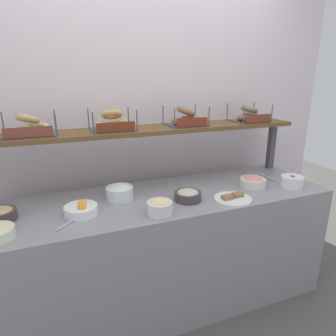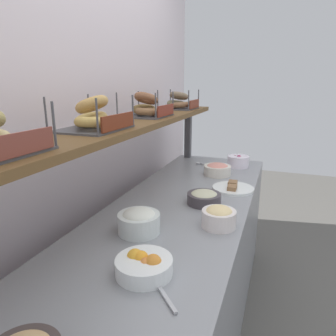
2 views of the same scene
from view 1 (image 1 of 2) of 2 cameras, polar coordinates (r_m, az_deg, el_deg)
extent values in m
plane|color=#595651|center=(2.49, -0.24, -23.71)|extent=(8.00, 8.00, 0.00)
cube|color=silver|center=(2.44, -5.02, 6.95)|extent=(3.50, 0.06, 2.40)
cube|color=gray|center=(2.24, -0.25, -15.48)|extent=(2.30, 0.70, 0.85)
cube|color=#4C4C51|center=(2.75, 19.25, 4.04)|extent=(0.05, 0.05, 0.40)
cube|color=brown|center=(2.17, -2.90, 7.41)|extent=(2.26, 0.32, 0.03)
cylinder|color=white|center=(2.00, -9.27, -4.77)|extent=(0.18, 0.18, 0.08)
ellipsoid|color=white|center=(1.99, -9.32, -3.82)|extent=(0.14, 0.14, 0.06)
cylinder|color=#413B40|center=(1.97, 3.82, -5.40)|extent=(0.18, 0.18, 0.06)
ellipsoid|color=beige|center=(1.96, 3.83, -4.77)|extent=(0.14, 0.14, 0.04)
cylinder|color=#453A38|center=(1.95, -29.48, -7.91)|extent=(0.17, 0.17, 0.06)
ellipsoid|color=tan|center=(1.94, -29.59, -7.23)|extent=(0.13, 0.13, 0.04)
cylinder|color=white|center=(1.84, -16.40, -7.79)|extent=(0.19, 0.19, 0.06)
sphere|color=#F9A12B|center=(1.85, -16.14, -6.98)|extent=(0.05, 0.05, 0.05)
sphere|color=orange|center=(1.81, -16.25, -7.64)|extent=(0.06, 0.06, 0.06)
sphere|color=orange|center=(1.86, -15.84, -6.89)|extent=(0.04, 0.04, 0.04)
sphere|color=gold|center=(1.87, -16.15, -6.71)|extent=(0.06, 0.06, 0.06)
sphere|color=#F18F44|center=(1.83, -16.64, -7.39)|extent=(0.04, 0.04, 0.04)
cylinder|color=silver|center=(2.27, 16.00, -2.75)|extent=(0.19, 0.19, 0.07)
ellipsoid|color=#E49283|center=(2.26, 16.06, -2.09)|extent=(0.15, 0.15, 0.05)
cylinder|color=white|center=(2.37, 22.75, -2.44)|extent=(0.16, 0.16, 0.08)
sphere|color=#9F3952|center=(2.38, 22.59, -1.56)|extent=(0.03, 0.03, 0.03)
sphere|color=maroon|center=(2.35, 22.77, -1.80)|extent=(0.04, 0.04, 0.04)
sphere|color=#A63056|center=(2.35, 22.88, -1.82)|extent=(0.04, 0.04, 0.04)
cylinder|color=white|center=(1.77, -1.61, -7.70)|extent=(0.15, 0.15, 0.08)
ellipsoid|color=beige|center=(1.76, -1.62, -6.74)|extent=(0.12, 0.12, 0.05)
cylinder|color=white|center=(2.02, 12.36, -5.86)|extent=(0.25, 0.25, 0.01)
cube|color=#8F6744|center=(1.99, 11.35, -5.54)|extent=(0.07, 0.05, 0.02)
cube|color=#8E6643|center=(2.04, 13.25, -5.05)|extent=(0.07, 0.05, 0.02)
cube|color=#B7B7BC|center=(2.51, 18.69, -1.79)|extent=(0.02, 0.14, 0.01)
ellipsoid|color=#B7B7BC|center=(2.57, 17.57, -1.12)|extent=(0.04, 0.03, 0.01)
cube|color=#B7B7BC|center=(1.75, -19.06, -10.31)|extent=(0.11, 0.11, 0.01)
ellipsoid|color=#B7B7BC|center=(1.80, -17.12, -9.13)|extent=(0.04, 0.03, 0.01)
cube|color=#4C4C51|center=(2.07, -25.01, 5.87)|extent=(0.32, 0.24, 0.01)
cylinder|color=#4C4C51|center=(1.94, -20.76, 7.69)|extent=(0.01, 0.01, 0.14)
cylinder|color=#4C4C51|center=(2.19, -29.22, 7.60)|extent=(0.01, 0.01, 0.14)
cylinder|color=#4C4C51|center=(2.17, -20.94, 8.59)|extent=(0.01, 0.01, 0.14)
cube|color=brown|center=(1.94, -25.29, 6.27)|extent=(0.28, 0.01, 0.06)
torus|color=#D7B673|center=(2.04, -26.74, 6.33)|extent=(0.19, 0.19, 0.05)
torus|color=#CEB87C|center=(2.10, -23.76, 7.11)|extent=(0.16, 0.16, 0.06)
torus|color=tan|center=(2.05, -25.36, 8.54)|extent=(0.20, 0.20, 0.08)
cube|color=#4C4C51|center=(2.09, -10.61, 7.33)|extent=(0.30, 0.24, 0.01)
cylinder|color=#4C4C51|center=(1.95, -14.21, 8.33)|extent=(0.01, 0.01, 0.14)
cylinder|color=#4C4C51|center=(2.01, -5.99, 9.00)|extent=(0.01, 0.01, 0.14)
cylinder|color=#4C4C51|center=(2.18, -15.07, 9.16)|extent=(0.01, 0.01, 0.14)
cylinder|color=#4C4C51|center=(2.23, -7.63, 9.77)|extent=(0.01, 0.01, 0.14)
cube|color=maroon|center=(1.97, -9.97, 7.81)|extent=(0.25, 0.01, 0.06)
torus|color=tan|center=(2.05, -11.93, 8.01)|extent=(0.16, 0.15, 0.06)
torus|color=tan|center=(2.13, -9.67, 8.53)|extent=(0.19, 0.19, 0.06)
torus|color=tan|center=(2.08, -10.77, 10.07)|extent=(0.15, 0.15, 0.09)
cube|color=#4C4C51|center=(2.27, 3.35, 8.34)|extent=(0.28, 0.24, 0.01)
cylinder|color=#4C4C51|center=(2.10, 1.26, 9.46)|extent=(0.01, 0.01, 0.14)
cylinder|color=#4C4C51|center=(2.22, 7.91, 9.73)|extent=(0.01, 0.01, 0.14)
cylinder|color=#4C4C51|center=(2.31, -0.98, 10.19)|extent=(0.01, 0.01, 0.14)
cylinder|color=#4C4C51|center=(2.42, 5.22, 10.45)|extent=(0.01, 0.01, 0.14)
cube|color=maroon|center=(2.15, 4.72, 8.81)|extent=(0.24, 0.01, 0.06)
torus|color=olive|center=(2.22, 2.51, 8.91)|extent=(0.19, 0.18, 0.05)
torus|color=brown|center=(2.31, 3.96, 9.35)|extent=(0.19, 0.18, 0.06)
torus|color=#8D5C3E|center=(2.25, 3.39, 10.85)|extent=(0.18, 0.18, 0.09)
cube|color=#4C4C51|center=(2.55, 15.21, 8.76)|extent=(0.28, 0.24, 0.01)
cylinder|color=#4C4C51|center=(2.37, 14.36, 9.83)|extent=(0.01, 0.01, 0.14)
cylinder|color=#4C4C51|center=(2.53, 19.35, 9.86)|extent=(0.01, 0.01, 0.14)
cylinder|color=#4C4C51|center=(2.56, 11.34, 10.55)|extent=(0.01, 0.01, 0.14)
cylinder|color=#4C4C51|center=(2.71, 16.17, 10.58)|extent=(0.01, 0.01, 0.14)
cube|color=brown|center=(2.45, 16.95, 9.14)|extent=(0.23, 0.01, 0.06)
torus|color=brown|center=(2.49, 14.77, 9.32)|extent=(0.19, 0.19, 0.05)
torus|color=#7A7151|center=(2.59, 15.54, 9.59)|extent=(0.19, 0.19, 0.05)
torus|color=#7B6951|center=(2.53, 15.38, 10.83)|extent=(0.18, 0.18, 0.07)
camera|label=2|loc=(1.48, -50.39, 4.67)|focal=32.94mm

